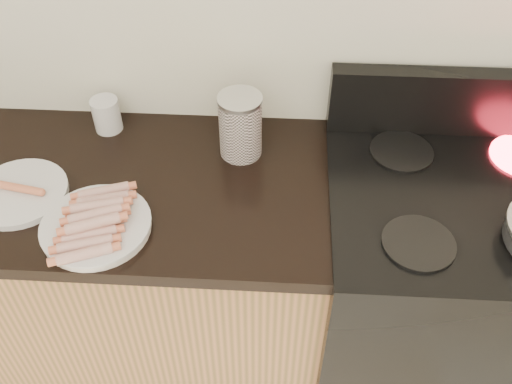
# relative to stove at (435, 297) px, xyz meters

# --- Properties ---
(stove) EXTENTS (0.76, 0.65, 0.91)m
(stove) POSITION_rel_stove_xyz_m (0.00, 0.00, 0.00)
(stove) COLOR black
(stove) RESTS_ON floor
(stove_panel) EXTENTS (0.76, 0.06, 0.20)m
(stove_panel) POSITION_rel_stove_xyz_m (0.00, 0.28, 0.55)
(stove_panel) COLOR black
(stove_panel) RESTS_ON stove
(burner_near_left) EXTENTS (0.18, 0.18, 0.01)m
(burner_near_left) POSITION_rel_stove_xyz_m (-0.17, -0.17, 0.46)
(burner_near_left) COLOR black
(burner_near_left) RESTS_ON stove
(burner_far_left) EXTENTS (0.18, 0.18, 0.01)m
(burner_far_left) POSITION_rel_stove_xyz_m (-0.17, 0.17, 0.46)
(burner_far_left) COLOR black
(burner_far_left) RESTS_ON stove
(main_plate) EXTENTS (0.32, 0.32, 0.02)m
(main_plate) POSITION_rel_stove_xyz_m (-0.97, -0.16, 0.45)
(main_plate) COLOR white
(main_plate) RESTS_ON counter_slab
(side_plate) EXTENTS (0.28, 0.28, 0.02)m
(side_plate) POSITION_rel_stove_xyz_m (-1.20, -0.05, 0.45)
(side_plate) COLOR white
(side_plate) RESTS_ON counter_slab
(hotdog_pile) EXTENTS (0.13, 0.28, 0.05)m
(hotdog_pile) POSITION_rel_stove_xyz_m (-0.97, -0.16, 0.48)
(hotdog_pile) COLOR brown
(hotdog_pile) RESTS_ON main_plate
(plain_sausages) EXTENTS (0.14, 0.05, 0.02)m
(plain_sausages) POSITION_rel_stove_xyz_m (-1.20, -0.05, 0.47)
(plain_sausages) COLOR #D77A56
(plain_sausages) RESTS_ON side_plate
(canister) EXTENTS (0.12, 0.12, 0.19)m
(canister) POSITION_rel_stove_xyz_m (-0.63, 0.16, 0.54)
(canister) COLOR white
(canister) RESTS_ON counter_slab
(mug) EXTENTS (0.10, 0.10, 0.10)m
(mug) POSITION_rel_stove_xyz_m (-1.03, 0.24, 0.50)
(mug) COLOR white
(mug) RESTS_ON counter_slab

